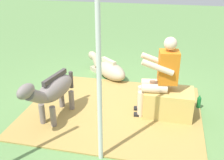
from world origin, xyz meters
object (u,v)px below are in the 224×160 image
Objects in this scene: hay_bale at (168,103)px; pony_standing at (53,90)px; tent_pole_left at (99,68)px; person_seated at (160,74)px; pony_lying at (108,69)px; soda_bottle at (199,102)px.

hay_bale is 0.58× the size of pony_standing.
pony_standing is 1.43m from tent_pole_left.
person_seated is 0.52× the size of tent_pole_left.
hay_bale is at bearing -122.51° from tent_pole_left.
pony_lying is at bearing -78.71° from tent_pole_left.
tent_pole_left is (-0.97, 0.74, 0.75)m from pony_standing.
hay_bale is 0.53m from person_seated.
tent_pole_left is (0.81, 1.28, 1.05)m from hay_bale.
soda_bottle is at bearing 151.74° from pony_lying.
pony_standing reaches higher than pony_lying.
tent_pole_left reaches higher than pony_standing.
person_seated is at bearing 130.90° from pony_lying.
soda_bottle is at bearing -159.18° from pony_standing.
pony_lying is at bearing -45.06° from hay_bale.
tent_pole_left reaches higher than person_seated.
soda_bottle is at bearing -147.08° from hay_bale.
pony_standing is 1.14× the size of pony_lying.
pony_standing reaches higher than soda_bottle.
person_seated is 1.88m from pony_lying.
person_seated is 0.98m from soda_bottle.
person_seated is 1.71m from pony_standing.
hay_bale is 0.58× the size of person_seated.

